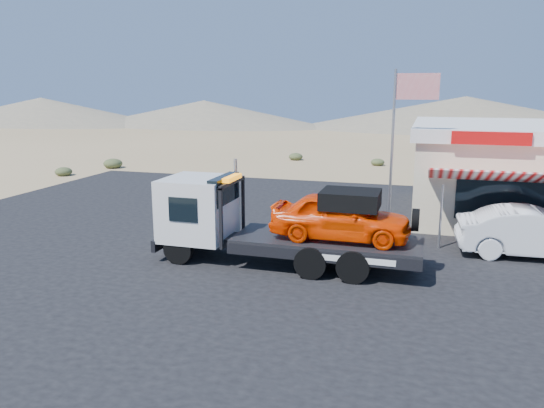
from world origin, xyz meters
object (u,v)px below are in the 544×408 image
object	(u,v)px
jerky_store	(542,171)
white_sedan	(535,233)
flagpole	(399,134)
tow_truck	(280,219)

from	to	relation	value
jerky_store	white_sedan	bearing A→B (deg)	-100.51
flagpole	jerky_store	bearing A→B (deg)	38.79
jerky_store	flagpole	world-z (taller)	flagpole
white_sedan	flagpole	size ratio (longest dim) A/B	0.80
jerky_store	tow_truck	bearing A→B (deg)	-135.05
tow_truck	white_sedan	bearing A→B (deg)	21.24
tow_truck	flagpole	distance (m)	5.83
tow_truck	jerky_store	world-z (taller)	jerky_store
tow_truck	flagpole	xyz separation A→B (m)	(3.21, 4.28, 2.31)
flagpole	white_sedan	bearing A→B (deg)	-15.99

